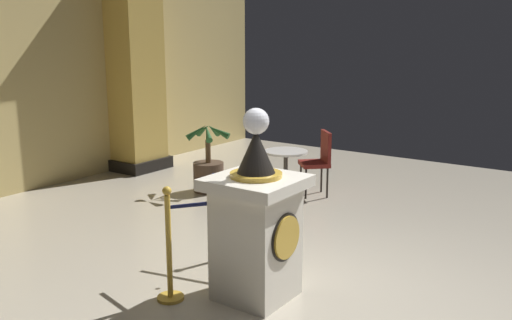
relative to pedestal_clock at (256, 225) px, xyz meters
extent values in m
plane|color=#B2A893|center=(0.17, -0.41, -0.68)|extent=(12.66, 12.66, 0.00)
cube|color=silver|center=(0.00, 0.00, -0.17)|extent=(0.61, 0.61, 1.01)
cube|color=silver|center=(0.00, 0.00, 0.38)|extent=(0.76, 0.76, 0.10)
cylinder|color=gold|center=(0.00, -0.31, -0.05)|extent=(0.38, 0.03, 0.38)
cylinder|color=black|center=(0.00, -0.30, -0.05)|extent=(0.42, 0.01, 0.42)
cylinder|color=gold|center=(0.00, 0.00, 0.45)|extent=(0.45, 0.45, 0.04)
cone|color=black|center=(0.00, 0.00, 0.66)|extent=(0.33, 0.33, 0.37)
cylinder|color=gold|center=(0.00, 0.00, 0.84)|extent=(0.03, 0.03, 0.06)
sphere|color=silver|center=(0.00, 0.00, 0.92)|extent=(0.23, 0.23, 0.23)
cylinder|color=gold|center=(0.94, 0.62, -0.66)|extent=(0.24, 0.24, 0.03)
cylinder|color=gold|center=(0.94, 0.62, -0.18)|extent=(0.05, 0.05, 1.00)
sphere|color=gold|center=(0.94, 0.62, 0.36)|extent=(0.08, 0.08, 0.08)
cylinder|color=gold|center=(-0.49, 0.59, -0.66)|extent=(0.24, 0.24, 0.03)
cylinder|color=gold|center=(-0.49, 0.59, -0.19)|extent=(0.05, 0.05, 0.97)
sphere|color=gold|center=(-0.49, 0.59, 0.33)|extent=(0.08, 0.08, 0.08)
cylinder|color=#141947|center=(0.58, 0.61, 0.11)|extent=(0.05, 0.73, 0.21)
cylinder|color=#141947|center=(-0.13, 0.60, 0.11)|extent=(0.05, 0.73, 0.21)
sphere|color=#141947|center=(0.22, 0.60, 0.02)|extent=(0.04, 0.04, 0.04)
cube|color=black|center=(2.90, 4.66, -0.58)|extent=(0.91, 0.91, 0.20)
cube|color=gold|center=(2.90, 4.66, 1.14)|extent=(0.79, 0.79, 3.63)
cylinder|color=#4C3828|center=(2.48, 2.63, -0.46)|extent=(0.46, 0.46, 0.44)
cylinder|color=brown|center=(2.48, 2.63, -0.06)|extent=(0.08, 0.08, 0.35)
cone|color=#265928|center=(2.64, 2.66, 0.25)|extent=(0.35, 0.16, 0.26)
cone|color=#265928|center=(2.55, 2.78, 0.25)|extent=(0.22, 0.34, 0.28)
cone|color=#265928|center=(2.34, 2.73, 0.25)|extent=(0.31, 0.28, 0.30)
cone|color=#265928|center=(2.35, 2.52, 0.25)|extent=(0.31, 0.29, 0.29)
cone|color=#265928|center=(2.56, 2.48, 0.25)|extent=(0.22, 0.34, 0.26)
cylinder|color=#332D28|center=(2.64, 1.35, -0.66)|extent=(0.43, 0.43, 0.03)
cylinder|color=#332D28|center=(2.64, 1.35, -0.31)|extent=(0.06, 0.06, 0.74)
cylinder|color=silver|center=(2.64, 1.35, 0.06)|extent=(0.61, 0.61, 0.03)
cylinder|color=black|center=(3.19, 1.43, -0.45)|extent=(0.03, 0.03, 0.45)
cylinder|color=black|center=(2.96, 1.21, -0.45)|extent=(0.03, 0.03, 0.45)
cylinder|color=black|center=(3.41, 1.20, -0.45)|extent=(0.03, 0.03, 0.45)
cylinder|color=black|center=(3.18, 0.98, -0.45)|extent=(0.03, 0.03, 0.45)
cube|color=maroon|center=(3.19, 1.20, -0.20)|extent=(0.57, 0.57, 0.06)
cube|color=maroon|center=(3.30, 1.08, 0.06)|extent=(0.32, 0.31, 0.45)
camera|label=1|loc=(-3.79, -2.67, 1.60)|focal=38.90mm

